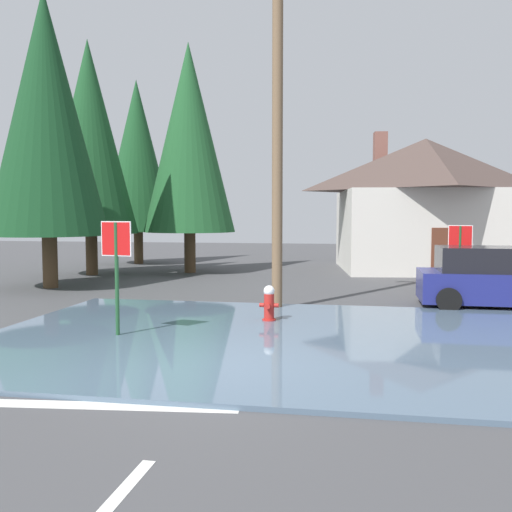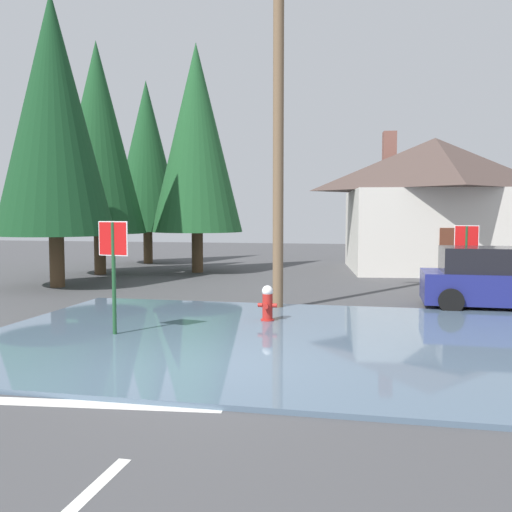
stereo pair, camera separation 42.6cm
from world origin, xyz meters
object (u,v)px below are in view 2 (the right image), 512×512
(stop_sign_near, at_px, (113,255))
(parked_car, at_px, (498,280))
(pine_tree_short_left, at_px, (53,115))
(pine_tree_mid_left, at_px, (98,138))
(pine_tree_far_center, at_px, (147,157))
(utility_pole, at_px, (278,119))
(fire_hydrant, at_px, (267,305))
(house, at_px, (434,202))
(stop_sign_far, at_px, (466,245))
(pine_tree_tall_left, at_px, (197,138))

(stop_sign_near, height_order, parked_car, stop_sign_near)
(pine_tree_short_left, bearing_deg, pine_tree_mid_left, 97.12)
(parked_car, height_order, pine_tree_far_center, pine_tree_far_center)
(utility_pole, bearing_deg, stop_sign_near, -123.82)
(fire_hydrant, height_order, pine_tree_far_center, pine_tree_far_center)
(utility_pole, bearing_deg, house, 66.54)
(house, height_order, pine_tree_short_left, pine_tree_short_left)
(pine_tree_mid_left, xyz_separation_m, pine_tree_far_center, (-0.10, 5.42, -0.21))
(pine_tree_mid_left, bearing_deg, house, 18.35)
(utility_pole, height_order, pine_tree_far_center, utility_pole)
(stop_sign_far, relative_size, pine_tree_far_center, 0.23)
(house, xyz_separation_m, pine_tree_far_center, (-14.05, 0.79, 2.40))
(fire_hydrant, xyz_separation_m, pine_tree_mid_left, (-8.90, 9.15, 5.26))
(house, height_order, pine_tree_mid_left, pine_tree_mid_left)
(stop_sign_near, relative_size, pine_tree_tall_left, 0.24)
(pine_tree_mid_left, bearing_deg, fire_hydrant, -45.79)
(utility_pole, relative_size, parked_car, 2.36)
(fire_hydrant, relative_size, pine_tree_short_left, 0.09)
(fire_hydrant, relative_size, pine_tree_mid_left, 0.09)
(utility_pole, height_order, pine_tree_tall_left, pine_tree_tall_left)
(pine_tree_mid_left, relative_size, pine_tree_far_center, 1.04)
(pine_tree_mid_left, relative_size, pine_tree_short_left, 0.96)
(house, relative_size, pine_tree_tall_left, 0.89)
(pine_tree_short_left, bearing_deg, stop_sign_far, 6.20)
(house, relative_size, parked_car, 2.14)
(fire_hydrant, xyz_separation_m, parked_car, (5.64, 3.21, 0.35))
(pine_tree_mid_left, distance_m, pine_tree_far_center, 5.42)
(pine_tree_far_center, bearing_deg, parked_car, -37.80)
(stop_sign_near, height_order, house, house)
(utility_pole, bearing_deg, parked_car, 12.46)
(fire_hydrant, height_order, pine_tree_short_left, pine_tree_short_left)
(utility_pole, distance_m, pine_tree_far_center, 15.46)
(fire_hydrant, distance_m, utility_pole, 4.96)
(stop_sign_near, relative_size, pine_tree_short_left, 0.24)
(pine_tree_mid_left, bearing_deg, stop_sign_near, -61.46)
(stop_sign_near, bearing_deg, pine_tree_mid_left, 118.54)
(stop_sign_near, relative_size, pine_tree_far_center, 0.26)
(stop_sign_near, height_order, pine_tree_far_center, pine_tree_far_center)
(stop_sign_far, relative_size, pine_tree_tall_left, 0.22)
(house, bearing_deg, pine_tree_far_center, 176.77)
(parked_car, distance_m, pine_tree_tall_left, 14.08)
(house, bearing_deg, pine_tree_tall_left, -163.59)
(house, xyz_separation_m, parked_car, (0.59, -10.56, -2.30))
(stop_sign_far, relative_size, house, 0.25)
(stop_sign_near, xyz_separation_m, parked_car, (8.43, 5.30, -0.91))
(utility_pole, bearing_deg, fire_hydrant, -87.60)
(stop_sign_near, bearing_deg, pine_tree_far_center, 110.45)
(stop_sign_far, distance_m, house, 7.45)
(parked_car, bearing_deg, pine_tree_mid_left, 157.79)
(parked_car, distance_m, pine_tree_far_center, 19.11)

